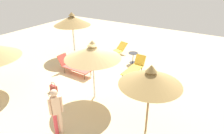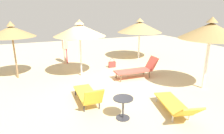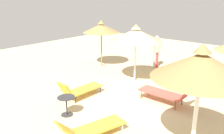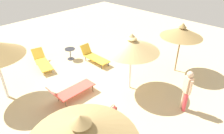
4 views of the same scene
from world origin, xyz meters
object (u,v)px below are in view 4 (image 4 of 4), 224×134
object	(u,v)px
lounge_chair_edge	(71,91)
lounge_chair_far_left	(94,56)
handbag	(112,112)
side_table_round	(70,52)
lounge_chair_back	(42,61)
parasol_umbrella_near_right	(82,133)
person_standing_front	(187,89)
parasol_umbrella_center	(182,32)
parasol_umbrella_near_left	(132,45)

from	to	relation	value
lounge_chair_edge	lounge_chair_far_left	bearing A→B (deg)	-148.94
handbag	side_table_round	size ratio (longest dim) A/B	0.78
lounge_chair_back	side_table_round	world-z (taller)	lounge_chair_back
parasol_umbrella_near_right	lounge_chair_back	bearing A→B (deg)	-110.76
parasol_umbrella_near_right	person_standing_front	distance (m)	4.68
lounge_chair_edge	person_standing_front	xyz separation A→B (m)	(-2.65, 3.74, 0.60)
side_table_round	parasol_umbrella_near_right	bearing A→B (deg)	56.73
lounge_chair_edge	side_table_round	xyz separation A→B (m)	(-2.15, -2.94, 0.02)
parasol_umbrella_center	lounge_chair_back	bearing A→B (deg)	-50.06
parasol_umbrella_center	lounge_chair_edge	size ratio (longest dim) A/B	1.26
lounge_chair_far_left	lounge_chair_edge	size ratio (longest dim) A/B	0.92
parasol_umbrella_near_right	person_standing_front	bearing A→B (deg)	173.72
lounge_chair_edge	side_table_round	bearing A→B (deg)	-126.26
lounge_chair_far_left	lounge_chair_back	xyz separation A→B (m)	(2.25, -1.64, -0.04)
lounge_chair_back	lounge_chair_edge	distance (m)	3.42
parasol_umbrella_near_left	lounge_chair_edge	bearing A→B (deg)	-28.57
person_standing_front	lounge_chair_back	bearing A→B (deg)	-73.95
person_standing_front	side_table_round	bearing A→B (deg)	-85.79
lounge_chair_back	side_table_round	size ratio (longest dim) A/B	3.24
parasol_umbrella_near_left	lounge_chair_edge	world-z (taller)	parasol_umbrella_near_left
lounge_chair_far_left	lounge_chair_back	bearing A→B (deg)	-36.13
parasol_umbrella_center	handbag	distance (m)	5.06
lounge_chair_back	person_standing_front	bearing A→B (deg)	106.05
parasol_umbrella_near_left	lounge_chair_far_left	bearing A→B (deg)	-99.77
parasol_umbrella_center	lounge_chair_back	world-z (taller)	parasol_umbrella_center
person_standing_front	parasol_umbrella_center	bearing A→B (deg)	-146.07
lounge_chair_far_left	side_table_round	xyz separation A→B (m)	(0.70, -1.22, 0.09)
parasol_umbrella_center	lounge_chair_edge	distance (m)	5.80
lounge_chair_back	side_table_round	xyz separation A→B (m)	(-1.55, 0.42, 0.13)
parasol_umbrella_center	handbag	size ratio (longest dim) A/B	5.06
parasol_umbrella_near_left	lounge_chair_edge	distance (m)	3.18
lounge_chair_back	parasol_umbrella_near_left	bearing A→B (deg)	110.53
lounge_chair_far_left	handbag	distance (m)	4.37
lounge_chair_edge	person_standing_front	distance (m)	4.62
parasol_umbrella_near_right	parasol_umbrella_center	bearing A→B (deg)	-170.49
lounge_chair_far_left	parasol_umbrella_near_left	bearing A→B (deg)	80.23
lounge_chair_back	handbag	xyz separation A→B (m)	(0.12, 5.31, -0.13)
side_table_round	lounge_chair_edge	bearing A→B (deg)	53.74
parasol_umbrella_near_right	lounge_chair_far_left	bearing A→B (deg)	-133.78
parasol_umbrella_center	parasol_umbrella_near_right	size ratio (longest dim) A/B	0.94
lounge_chair_far_left	side_table_round	bearing A→B (deg)	-60.18
lounge_chair_back	handbag	size ratio (longest dim) A/B	4.13
parasol_umbrella_near_right	lounge_chair_back	xyz separation A→B (m)	(-2.50, -6.61, -1.68)
parasol_umbrella_near_left	person_standing_front	world-z (taller)	parasol_umbrella_near_left
parasol_umbrella_center	lounge_chair_edge	bearing A→B (deg)	-21.86
parasol_umbrella_center	side_table_round	xyz separation A→B (m)	(2.99, -5.00, -1.69)
lounge_chair_far_left	person_standing_front	xyz separation A→B (m)	(0.21, 5.46, 0.66)
parasol_umbrella_near_left	parasol_umbrella_center	distance (m)	2.92
lounge_chair_far_left	lounge_chair_back	world-z (taller)	lounge_chair_far_left
lounge_chair_back	lounge_chair_far_left	bearing A→B (deg)	143.87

